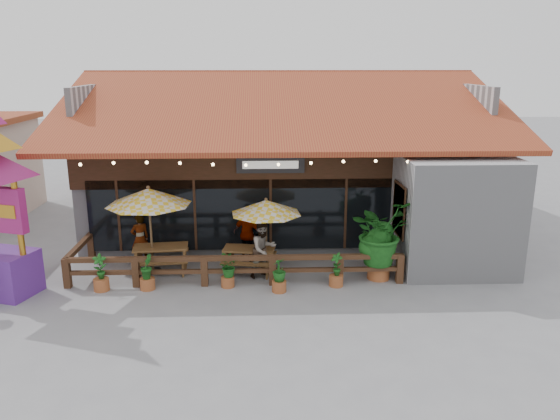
{
  "coord_description": "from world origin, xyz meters",
  "views": [
    {
      "loc": [
        -0.82,
        -15.57,
        6.38
      ],
      "look_at": [
        -0.2,
        1.5,
        1.75
      ],
      "focal_mm": 35.0,
      "sensor_mm": 36.0,
      "label": 1
    }
  ],
  "objects_px": {
    "picnic_table_left": "(161,254)",
    "tropical_plant": "(380,234)",
    "picnic_table_right": "(249,255)",
    "umbrella_left": "(149,197)",
    "umbrella_right": "(266,207)"
  },
  "relations": [
    {
      "from": "picnic_table_right",
      "to": "tropical_plant",
      "type": "xyz_separation_m",
      "value": [
        3.95,
        -0.76,
        0.92
      ]
    },
    {
      "from": "umbrella_left",
      "to": "umbrella_right",
      "type": "xyz_separation_m",
      "value": [
        3.57,
        0.01,
        -0.36
      ]
    },
    {
      "from": "umbrella_left",
      "to": "picnic_table_right",
      "type": "bearing_deg",
      "value": -0.56
    },
    {
      "from": "picnic_table_left",
      "to": "umbrella_left",
      "type": "bearing_deg",
      "value": -153.72
    },
    {
      "from": "picnic_table_right",
      "to": "tropical_plant",
      "type": "relative_size",
      "value": 0.71
    },
    {
      "from": "picnic_table_right",
      "to": "picnic_table_left",
      "type": "bearing_deg",
      "value": 176.89
    },
    {
      "from": "umbrella_left",
      "to": "umbrella_right",
      "type": "height_order",
      "value": "umbrella_left"
    },
    {
      "from": "umbrella_left",
      "to": "picnic_table_left",
      "type": "xyz_separation_m",
      "value": [
        0.25,
        0.12,
        -1.89
      ]
    },
    {
      "from": "umbrella_right",
      "to": "picnic_table_left",
      "type": "bearing_deg",
      "value": 178.14
    },
    {
      "from": "tropical_plant",
      "to": "umbrella_right",
      "type": "bearing_deg",
      "value": 166.67
    },
    {
      "from": "picnic_table_left",
      "to": "tropical_plant",
      "type": "bearing_deg",
      "value": -7.75
    },
    {
      "from": "picnic_table_left",
      "to": "tropical_plant",
      "type": "relative_size",
      "value": 0.72
    },
    {
      "from": "picnic_table_left",
      "to": "tropical_plant",
      "type": "distance_m",
      "value": 6.85
    },
    {
      "from": "umbrella_right",
      "to": "picnic_table_left",
      "type": "height_order",
      "value": "umbrella_right"
    },
    {
      "from": "picnic_table_right",
      "to": "umbrella_left",
      "type": "bearing_deg",
      "value": 179.44
    }
  ]
}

